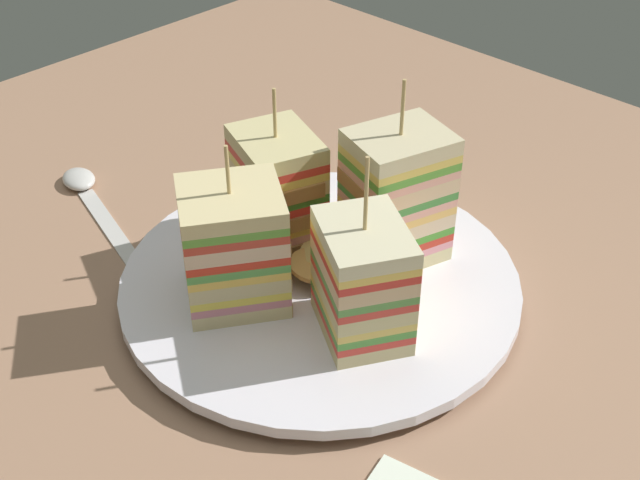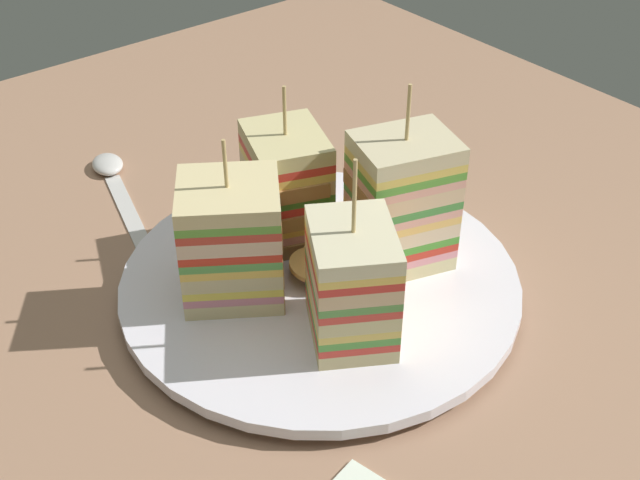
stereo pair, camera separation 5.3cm
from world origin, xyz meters
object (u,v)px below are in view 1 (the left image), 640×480
(sandwich_wedge_1, at_px, (278,188))
(chip_pile, at_px, (329,262))
(spoon, at_px, (87,192))
(sandwich_wedge_0, at_px, (396,197))
(sandwich_wedge_3, at_px, (363,281))
(plate, at_px, (320,283))
(sandwich_wedge_2, at_px, (234,247))

(sandwich_wedge_1, height_order, chip_pile, sandwich_wedge_1)
(chip_pile, xyz_separation_m, spoon, (-0.22, -0.05, -0.02))
(sandwich_wedge_0, xyz_separation_m, sandwich_wedge_1, (-0.07, -0.04, -0.01))
(sandwich_wedge_3, height_order, spoon, sandwich_wedge_3)
(sandwich_wedge_1, distance_m, sandwich_wedge_3, 0.11)
(sandwich_wedge_1, height_order, sandwich_wedge_3, sandwich_wedge_3)
(sandwich_wedge_3, bearing_deg, sandwich_wedge_1, 13.68)
(sandwich_wedge_1, bearing_deg, plate, 5.52)
(plate, height_order, chip_pile, chip_pile)
(sandwich_wedge_3, distance_m, spoon, 0.27)
(sandwich_wedge_0, relative_size, chip_pile, 1.95)
(sandwich_wedge_0, relative_size, sandwich_wedge_3, 1.06)
(plate, relative_size, chip_pile, 3.98)
(sandwich_wedge_2, bearing_deg, spoon, 121.21)
(plate, bearing_deg, chip_pile, 85.96)
(plate, distance_m, sandwich_wedge_2, 0.07)
(sandwich_wedge_0, distance_m, spoon, 0.26)
(sandwich_wedge_3, height_order, chip_pile, sandwich_wedge_3)
(sandwich_wedge_2, bearing_deg, sandwich_wedge_1, 58.57)
(sandwich_wedge_0, bearing_deg, plate, -0.89)
(sandwich_wedge_1, bearing_deg, sandwich_wedge_0, 48.83)
(sandwich_wedge_3, distance_m, chip_pile, 0.07)
(plate, height_order, spoon, plate)
(sandwich_wedge_3, bearing_deg, chip_pile, 4.09)
(sandwich_wedge_0, height_order, sandwich_wedge_2, sandwich_wedge_0)
(plate, bearing_deg, sandwich_wedge_1, 164.94)
(sandwich_wedge_2, distance_m, spoon, 0.20)
(sandwich_wedge_3, xyz_separation_m, chip_pile, (-0.05, 0.03, -0.03))
(spoon, bearing_deg, chip_pile, -152.23)
(chip_pile, bearing_deg, plate, -94.04)
(sandwich_wedge_2, xyz_separation_m, spoon, (-0.19, 0.01, -0.05))
(plate, xyz_separation_m, spoon, (-0.21, -0.04, -0.00))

